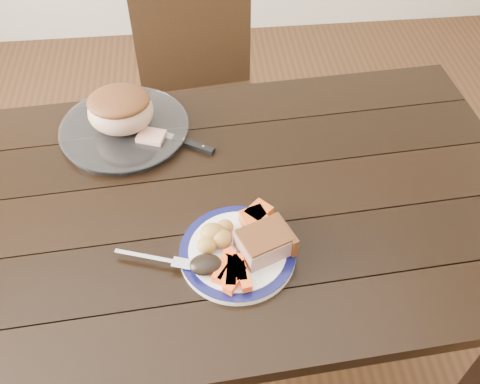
{
  "coord_description": "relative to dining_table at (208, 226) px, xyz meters",
  "views": [
    {
      "loc": [
        -0.01,
        -0.85,
        1.74
      ],
      "look_at": [
        0.08,
        -0.02,
        0.8
      ],
      "focal_mm": 40.0,
      "sensor_mm": 36.0,
      "label": 1
    }
  ],
  "objects": [
    {
      "name": "pumpkin_wedges",
      "position": [
        0.11,
        -0.09,
        0.13
      ],
      "size": [
        0.08,
        0.08,
        0.04
      ],
      "color": "#EA591A",
      "rests_on": "dinner_plate"
    },
    {
      "name": "carving_knife",
      "position": [
        -0.06,
        0.22,
        0.1
      ],
      "size": [
        0.28,
        0.18,
        0.01
      ],
      "rotation": [
        0.0,
        0.0,
        -0.54
      ],
      "color": "silver",
      "rests_on": "dining_table"
    },
    {
      "name": "serving_platter",
      "position": [
        -0.21,
        0.28,
        0.1
      ],
      "size": [
        0.34,
        0.34,
        0.02
      ],
      "primitive_type": "cylinder",
      "color": "white",
      "rests_on": "dining_table"
    },
    {
      "name": "roast_joint",
      "position": [
        -0.21,
        0.28,
        0.17
      ],
      "size": [
        0.18,
        0.15,
        0.11
      ],
      "primitive_type": "ellipsoid",
      "color": "tan",
      "rests_on": "serving_platter"
    },
    {
      "name": "dark_mushroom",
      "position": [
        -0.01,
        -0.21,
        0.13
      ],
      "size": [
        0.07,
        0.05,
        0.03
      ],
      "primitive_type": "ellipsoid",
      "color": "black",
      "rests_on": "dinner_plate"
    },
    {
      "name": "fork",
      "position": [
        -0.11,
        -0.17,
        0.11
      ],
      "size": [
        0.17,
        0.07,
        0.0
      ],
      "rotation": [
        0.0,
        0.0,
        -0.32
      ],
      "color": "silver",
      "rests_on": "dinner_plate"
    },
    {
      "name": "carrot_batons",
      "position": [
        0.05,
        -0.23,
        0.12
      ],
      "size": [
        0.08,
        0.11,
        0.02
      ],
      "color": "#F85314",
      "rests_on": "dinner_plate"
    },
    {
      "name": "plate_rim",
      "position": [
        0.06,
        -0.16,
        0.11
      ],
      "size": [
        0.26,
        0.26,
        0.02
      ],
      "primitive_type": "torus",
      "color": "#0C0E40",
      "rests_on": "dinner_plate"
    },
    {
      "name": "roasted_potatoes",
      "position": [
        0.01,
        -0.14,
        0.13
      ],
      "size": [
        0.09,
        0.09,
        0.05
      ],
      "color": "gold",
      "rests_on": "dinner_plate"
    },
    {
      "name": "ground",
      "position": [
        0.0,
        0.0,
        -0.66
      ],
      "size": [
        4.0,
        4.0,
        0.0
      ],
      "primitive_type": "plane",
      "color": "#472B16",
      "rests_on": "ground"
    },
    {
      "name": "dinner_plate",
      "position": [
        0.06,
        -0.16,
        0.1
      ],
      "size": [
        0.26,
        0.26,
        0.02
      ],
      "primitive_type": "cylinder",
      "color": "white",
      "rests_on": "dining_table"
    },
    {
      "name": "chair_far",
      "position": [
        0.01,
        0.74,
        -0.13
      ],
      "size": [
        0.47,
        0.48,
        0.93
      ],
      "rotation": [
        0.0,
        0.0,
        3.26
      ],
      "color": "black",
      "rests_on": "ground"
    },
    {
      "name": "pork_slice",
      "position": [
        0.12,
        -0.17,
        0.14
      ],
      "size": [
        0.13,
        0.12,
        0.05
      ],
      "primitive_type": "cube",
      "rotation": [
        0.0,
        0.0,
        0.37
      ],
      "color": "tan",
      "rests_on": "dinner_plate"
    },
    {
      "name": "dining_table",
      "position": [
        0.0,
        0.0,
        0.0
      ],
      "size": [
        1.65,
        1.0,
        0.75
      ],
      "rotation": [
        0.0,
        0.0,
        0.06
      ],
      "color": "black",
      "rests_on": "ground"
    },
    {
      "name": "cut_slice",
      "position": [
        -0.13,
        0.22,
        0.12
      ],
      "size": [
        0.08,
        0.08,
        0.02
      ],
      "primitive_type": "cube",
      "rotation": [
        0.0,
        0.0,
        -0.34
      ],
      "color": "tan",
      "rests_on": "serving_platter"
    }
  ]
}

